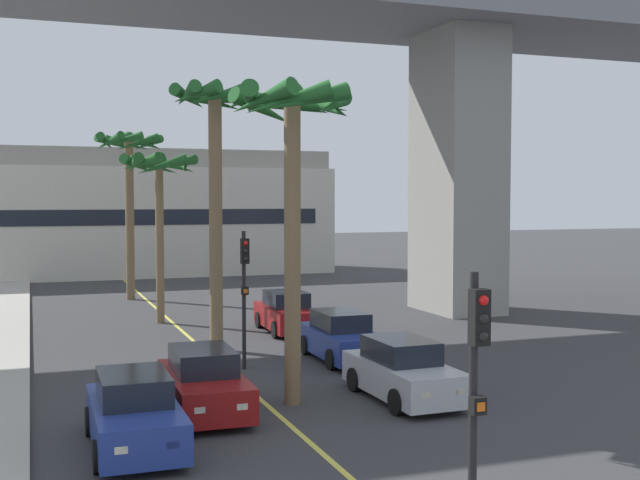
{
  "coord_description": "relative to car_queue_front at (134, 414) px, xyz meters",
  "views": [
    {
      "loc": [
        -5.51,
        -1.3,
        5.2
      ],
      "look_at": [
        0.0,
        14.0,
        4.35
      ],
      "focal_mm": 45.27,
      "sensor_mm": 36.0,
      "label": 1
    }
  ],
  "objects": [
    {
      "name": "palm_tree_near_median",
      "position": [
        3.05,
        16.73,
        5.25
      ],
      "size": [
        3.27,
        3.25,
        7.1
      ],
      "color": "brown",
      "rests_on": "ground"
    },
    {
      "name": "traffic_light_median_far",
      "position": [
        4.09,
        6.73,
        1.99
      ],
      "size": [
        0.24,
        0.37,
        4.2
      ],
      "color": "black",
      "rests_on": "ground"
    },
    {
      "name": "pier_building_backdrop",
      "position": [
        3.55,
        39.24,
        3.42
      ],
      "size": [
        28.64,
        8.04,
        8.4
      ],
      "color": "beige",
      "rests_on": "ground"
    },
    {
      "name": "car_queue_fifth",
      "position": [
        7.37,
        12.87,
        0.0
      ],
      "size": [
        1.92,
        4.15,
        1.56
      ],
      "color": "maroon",
      "rests_on": "ground"
    },
    {
      "name": "car_queue_front",
      "position": [
        0.0,
        0.0,
        0.0
      ],
      "size": [
        1.86,
        4.11,
        1.56
      ],
      "color": "navy",
      "rests_on": "ground"
    },
    {
      "name": "lane_stripe_center",
      "position": [
        3.55,
        8.51,
        -0.72
      ],
      "size": [
        0.14,
        56.0,
        0.01
      ],
      "primitive_type": "cube",
      "color": "#DBCC4C",
      "rests_on": "ground"
    },
    {
      "name": "car_queue_third",
      "position": [
        7.36,
        7.05,
        0.0
      ],
      "size": [
        1.87,
        4.12,
        1.56
      ],
      "color": "navy",
      "rests_on": "ground"
    },
    {
      "name": "traffic_light_median_near",
      "position": [
        3.68,
        -7.37,
        1.99
      ],
      "size": [
        0.24,
        0.37,
        4.2
      ],
      "color": "black",
      "rests_on": "ground"
    },
    {
      "name": "palm_tree_mid_median",
      "position": [
        3.95,
        10.08,
        6.35
      ],
      "size": [
        3.13,
        3.11,
        9.09
      ],
      "color": "brown",
      "rests_on": "ground"
    },
    {
      "name": "palm_tree_farthest_median",
      "position": [
        2.83,
        25.05,
        6.19
      ],
      "size": [
        3.53,
        3.55,
        8.55
      ],
      "color": "brown",
      "rests_on": "ground"
    },
    {
      "name": "car_queue_second",
      "position": [
        7.01,
        1.81,
        0.0
      ],
      "size": [
        1.9,
        4.14,
        1.56
      ],
      "color": "#B7BABF",
      "rests_on": "ground"
    },
    {
      "name": "car_queue_fourth",
      "position": [
        1.91,
        2.24,
        0.0
      ],
      "size": [
        1.9,
        4.14,
        1.56
      ],
      "color": "maroon",
      "rests_on": "ground"
    },
    {
      "name": "palm_tree_far_median",
      "position": [
        4.2,
        2.3,
        5.86
      ],
      "size": [
        3.28,
        3.26,
        8.07
      ],
      "color": "brown",
      "rests_on": "ground"
    }
  ]
}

